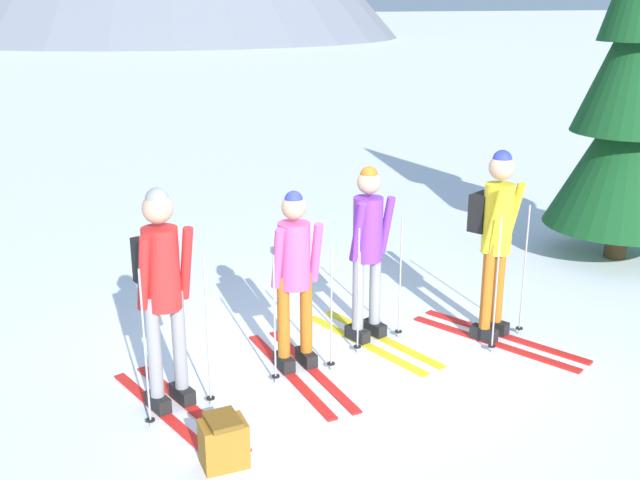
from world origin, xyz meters
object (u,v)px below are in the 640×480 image
at_px(pine_tree_near, 635,93).
at_px(backpack_on_snow_front, 224,442).
at_px(skier_in_red, 162,286).
at_px(skier_in_pink, 295,276).
at_px(skier_in_yellow, 496,234).
at_px(skier_in_purple, 368,247).

xyz_separation_m(pine_tree_near, backpack_on_snow_front, (-6.00, -2.24, -1.91)).
relative_size(skier_in_red, skier_in_pink, 1.07).
distance_m(skier_in_red, skier_in_pink, 1.22).
distance_m(skier_in_pink, backpack_on_snow_front, 1.70).
bearing_deg(pine_tree_near, skier_in_red, -168.33).
bearing_deg(pine_tree_near, backpack_on_snow_front, -159.54).
xyz_separation_m(skier_in_red, skier_in_yellow, (3.17, -0.02, 0.02)).
bearing_deg(pine_tree_near, skier_in_pink, -167.56).
height_order(skier_in_purple, skier_in_yellow, skier_in_yellow).
xyz_separation_m(skier_in_red, skier_in_purple, (2.07, 0.45, -0.11)).
xyz_separation_m(skier_in_pink, skier_in_purple, (0.87, 0.28, 0.06)).
height_order(skier_in_purple, backpack_on_snow_front, skier_in_purple).
bearing_deg(skier_in_yellow, skier_in_purple, 156.95).
bearing_deg(backpack_on_snow_front, skier_in_red, 98.77).
bearing_deg(skier_in_pink, skier_in_red, -171.55).
bearing_deg(skier_in_yellow, backpack_on_snow_front, -162.58).
bearing_deg(skier_in_red, skier_in_yellow, -0.34).
bearing_deg(skier_in_pink, backpack_on_snow_front, -132.41).
xyz_separation_m(skier_in_red, skier_in_pink, (1.20, 0.18, -0.16)).
relative_size(skier_in_pink, skier_in_yellow, 0.92).
relative_size(skier_in_purple, pine_tree_near, 0.38).
bearing_deg(skier_in_red, pine_tree_near, 11.67).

